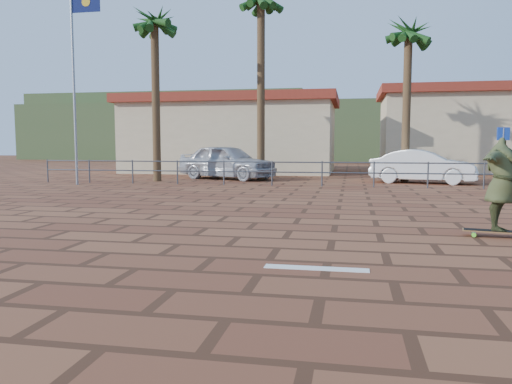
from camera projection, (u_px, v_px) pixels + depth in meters
ground at (278, 248)px, 7.99m from camera, size 120.00×120.00×0.00m
paint_stripe at (316, 268)px, 6.69m from camera, size 1.40×0.22×0.01m
guardrail at (322, 169)px, 19.66m from camera, size 24.06×0.06×1.00m
flagpole at (76, 70)px, 20.15m from camera, size 1.30×0.10×8.00m
palm_far_left at (154, 27)px, 21.94m from camera, size 2.40×2.40×8.25m
palm_left at (261, 4)px, 22.46m from camera, size 2.40×2.40×9.45m
palm_center at (409, 37)px, 21.88m from camera, size 2.40×2.40×7.75m
building_west at (233, 134)px, 30.41m from camera, size 12.60×7.60×4.50m
building_east at (469, 130)px, 29.71m from camera, size 10.60×6.60×5.00m
hill_front at (342, 133)px, 56.59m from camera, size 70.00×18.00×6.00m
hill_back at (176, 127)px, 66.48m from camera, size 35.00×14.00×8.00m
longboard at (500, 232)px, 8.90m from camera, size 1.27×0.50×0.12m
skateboarder at (502, 184)px, 8.82m from camera, size 1.34×2.09×1.66m
car_silver at (227, 162)px, 23.85m from camera, size 5.26×3.68×1.66m
car_white at (423, 166)px, 21.33m from camera, size 4.58×2.42×1.44m
street_sign at (503, 146)px, 17.96m from camera, size 0.46×0.14×2.27m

